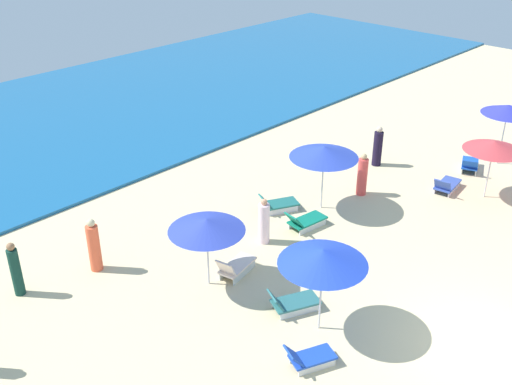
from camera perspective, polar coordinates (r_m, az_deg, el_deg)
ground_plane at (r=16.91m, az=20.57°, el=-13.32°), size 60.00×60.00×0.00m
ocean at (r=30.74m, az=-19.39°, el=5.92°), size 60.00×15.98×0.12m
umbrella_0 at (r=15.14m, az=6.34°, el=-6.04°), size 2.28×2.28×2.45m
lounge_chair_0_0 at (r=16.84m, az=3.43°, el=-10.32°), size 1.54×1.18×0.68m
lounge_chair_0_1 at (r=15.24m, az=5.00°, el=-15.27°), size 1.37×1.01×0.65m
umbrella_1 at (r=21.01m, az=6.44°, el=3.84°), size 2.42×2.42×2.40m
lounge_chair_1_0 at (r=21.54m, az=2.08°, el=-1.09°), size 1.51×1.19×0.65m
lounge_chair_1_1 at (r=20.53m, az=4.64°, el=-2.69°), size 1.57×0.81×0.74m
umbrella_2 at (r=16.91m, az=-4.69°, el=-3.07°), size 2.19×2.19×2.17m
lounge_chair_2_0 at (r=18.13m, az=-1.97°, el=-7.05°), size 1.50×0.84×0.81m
umbrella_3 at (r=23.31m, az=21.53°, el=4.13°), size 2.15×2.15×2.25m
lounge_chair_3_0 at (r=24.01m, az=17.54°, el=0.67°), size 1.53×0.82×0.69m
umbrella_4 at (r=26.36m, az=22.70°, el=7.24°), size 2.08×2.08×2.57m
lounge_chair_4_0 at (r=25.99m, az=19.53°, el=2.51°), size 1.51×1.11×0.70m
beachgoer_0 at (r=18.74m, az=-15.04°, el=-4.93°), size 0.52×0.52×1.75m
beachgoer_1 at (r=18.37m, az=-21.73°, el=-6.82°), size 0.35×0.35×1.70m
beachgoer_2 at (r=19.47m, az=0.75°, el=-2.85°), size 0.51×0.51×1.59m
beachgoer_3 at (r=22.79m, az=10.00°, el=1.57°), size 0.49×0.49×1.65m
beachgoer_4 at (r=25.31m, az=11.41°, el=4.21°), size 0.53×0.53×1.70m
beach_ball_0 at (r=19.07m, az=3.90°, el=-5.74°), size 0.27×0.27×0.27m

